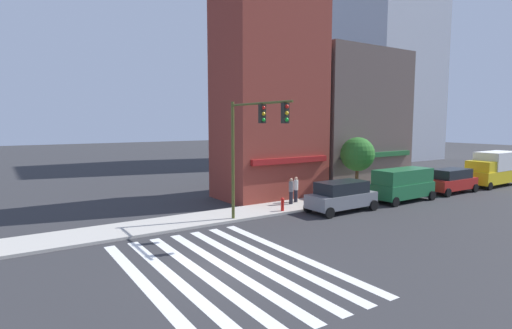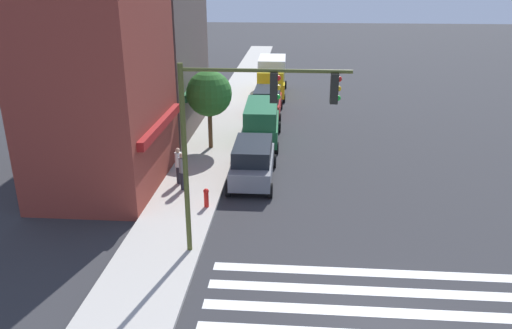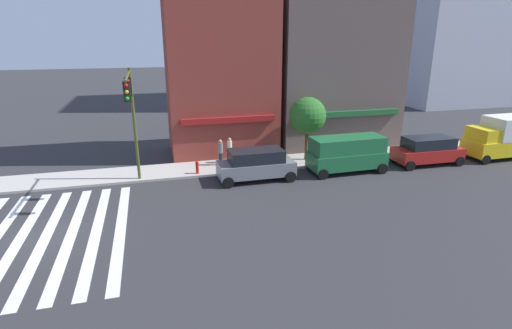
% 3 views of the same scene
% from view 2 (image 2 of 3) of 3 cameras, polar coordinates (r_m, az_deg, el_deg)
% --- Properties ---
extents(sidewalk_left, '(120.00, 3.00, 0.15)m').
position_cam_2_polar(sidewalk_left, '(15.55, -14.79, -16.89)').
color(sidewalk_left, '#B2ADA3').
rests_on(sidewalk_left, ground_plane).
extents(storefront_row, '(17.85, 5.30, 14.95)m').
position_cam_2_polar(storefront_row, '(27.76, -14.32, 14.57)').
color(storefront_row, maroon).
rests_on(storefront_row, ground_plane).
extents(traffic_signal, '(0.32, 5.48, 6.84)m').
position_cam_2_polar(traffic_signal, '(16.23, -1.70, 4.86)').
color(traffic_signal, '#474C1E').
rests_on(traffic_signal, ground_plane).
extents(suv_grey, '(4.71, 2.12, 1.94)m').
position_cam_2_polar(suv_grey, '(24.10, -0.37, 0.43)').
color(suv_grey, slate).
rests_on(suv_grey, ground_plane).
extents(van_green, '(5.04, 2.22, 2.34)m').
position_cam_2_polar(van_green, '(29.84, 0.62, 4.97)').
color(van_green, '#1E6638').
rests_on(van_green, ground_plane).
extents(suv_red, '(4.72, 2.12, 1.94)m').
position_cam_2_polar(suv_red, '(35.84, 1.28, 7.23)').
color(suv_red, '#B21E19').
rests_on(suv_red, ground_plane).
extents(box_truck_yellow, '(6.24, 2.42, 3.04)m').
position_cam_2_polar(box_truck_yellow, '(42.31, 1.81, 10.09)').
color(box_truck_yellow, yellow).
rests_on(box_truck_yellow, ground_plane).
extents(pedestrian_white_shirt, '(0.32, 0.32, 1.77)m').
position_cam_2_polar(pedestrian_white_shirt, '(23.71, -8.84, -0.07)').
color(pedestrian_white_shirt, '#23232D').
rests_on(pedestrian_white_shirt, sidewalk_left).
extents(pedestrian_grey_coat, '(0.32, 0.32, 1.77)m').
position_cam_2_polar(pedestrian_grey_coat, '(23.00, -8.38, -0.71)').
color(pedestrian_grey_coat, '#23232D').
rests_on(pedestrian_grey_coat, sidewalk_left).
extents(fire_hydrant, '(0.24, 0.24, 0.84)m').
position_cam_2_polar(fire_hydrant, '(21.32, -5.71, -3.70)').
color(fire_hydrant, red).
rests_on(fire_hydrant, sidewalk_left).
extents(street_tree, '(2.55, 2.55, 4.43)m').
position_cam_2_polar(street_tree, '(28.03, -5.38, 8.06)').
color(street_tree, brown).
rests_on(street_tree, sidewalk_left).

